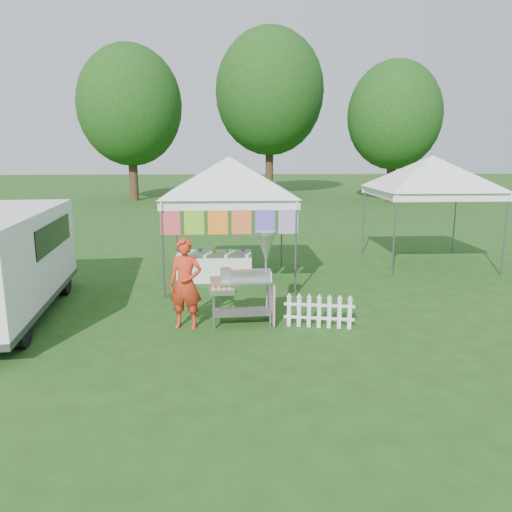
{
  "coord_description": "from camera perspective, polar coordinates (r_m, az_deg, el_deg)",
  "views": [
    {
      "loc": [
        -0.04,
        -8.41,
        3.12
      ],
      "look_at": [
        0.51,
        1.14,
        1.1
      ],
      "focal_mm": 35.0,
      "sensor_mm": 36.0,
      "label": 1
    }
  ],
  "objects": [
    {
      "name": "tree_right",
      "position": [
        32.09,
        15.54,
        15.21
      ],
      "size": [
        5.6,
        5.6,
        8.42
      ],
      "color": "#342212",
      "rests_on": "ground"
    },
    {
      "name": "display_table",
      "position": [
        12.26,
        -4.77,
        -1.17
      ],
      "size": [
        1.8,
        0.7,
        0.7
      ],
      "primitive_type": "cube",
      "color": "white",
      "rests_on": "ground"
    },
    {
      "name": "tree_left",
      "position": [
        33.06,
        -14.21,
        16.3
      ],
      "size": [
        6.4,
        6.4,
        9.53
      ],
      "color": "#342212",
      "rests_on": "ground"
    },
    {
      "name": "canopy_right",
      "position": [
        14.51,
        19.54,
        10.76
      ],
      "size": [
        4.24,
        4.24,
        3.45
      ],
      "color": "#59595E",
      "rests_on": "ground"
    },
    {
      "name": "picket_fence",
      "position": [
        9.05,
        7.22,
        -6.4
      ],
      "size": [
        1.24,
        0.27,
        0.56
      ],
      "rotation": [
        0.0,
        0.0,
        -0.2
      ],
      "color": "white",
      "rests_on": "ground"
    },
    {
      "name": "ground",
      "position": [
        8.97,
        -2.85,
        -8.44
      ],
      "size": [
        120.0,
        120.0,
        0.0
      ],
      "primitive_type": "plane",
      "color": "#214313",
      "rests_on": "ground"
    },
    {
      "name": "tree_mid",
      "position": [
        36.76,
        1.59,
        18.21
      ],
      "size": [
        7.6,
        7.6,
        11.52
      ],
      "color": "#342212",
      "rests_on": "ground"
    },
    {
      "name": "vendor",
      "position": [
        8.92,
        -8.05,
        -3.15
      ],
      "size": [
        0.65,
        0.48,
        1.64
      ],
      "primitive_type": "imported",
      "rotation": [
        0.0,
        0.0,
        -0.17
      ],
      "color": "red",
      "rests_on": "ground"
    },
    {
      "name": "canopy_main",
      "position": [
        11.9,
        -3.14,
        11.28
      ],
      "size": [
        4.24,
        4.24,
        3.45
      ],
      "color": "#59595E",
      "rests_on": "ground"
    },
    {
      "name": "donut_cart",
      "position": [
        8.99,
        -0.58,
        -1.69
      ],
      "size": [
        1.22,
        0.9,
        1.7
      ],
      "rotation": [
        0.0,
        0.0,
        0.06
      ],
      "color": "gray",
      "rests_on": "ground"
    }
  ]
}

